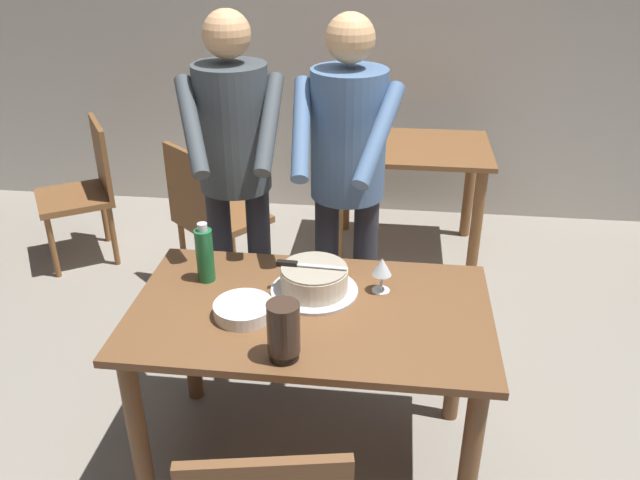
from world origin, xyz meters
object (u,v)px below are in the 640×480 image
wine_glass_near (382,268)px  person_cutting_cake (347,169)px  cake_knife (297,264)px  background_chair_1 (211,213)px  main_dining_table (311,337)px  background_chair_0 (85,187)px  water_bottle (205,254)px  background_table (409,170)px  hurricane_lamp (284,331)px  person_standing_beside (235,161)px  plate_stack (244,309)px  cake_on_platter (315,281)px

wine_glass_near → person_cutting_cake: size_ratio=0.08×
cake_knife → background_chair_1: size_ratio=0.30×
main_dining_table → background_chair_0: (-1.65, 1.59, -0.13)m
cake_knife → background_chair_0: 2.20m
water_bottle → background_table: (0.82, 1.76, -0.29)m
main_dining_table → hurricane_lamp: (-0.05, -0.30, 0.24)m
wine_glass_near → background_chair_1: (-1.01, 1.16, -0.36)m
wine_glass_near → background_chair_0: size_ratio=0.16×
cake_knife → wine_glass_near: (0.32, 0.04, -0.01)m
wine_glass_near → hurricane_lamp: bearing=-123.5°
main_dining_table → background_chair_1: bearing=120.0°
water_bottle → hurricane_lamp: size_ratio=1.19×
background_table → background_chair_1: (-1.13, -0.60, -0.09)m
cake_knife → background_chair_0: bearing=137.2°
main_dining_table → person_standing_beside: size_ratio=0.78×
person_standing_beside → main_dining_table: bearing=-56.6°
person_cutting_cake → plate_stack: bearing=-115.0°
hurricane_lamp → background_table: bearing=79.2°
cake_knife → wine_glass_near: bearing=6.3°
cake_on_platter → cake_knife: 0.10m
plate_stack → background_chair_1: bearing=110.6°
cake_on_platter → background_chair_0: 2.24m
main_dining_table → wine_glass_near: 0.38m
water_bottle → background_table: water_bottle is taller
plate_stack → person_cutting_cake: bearing=65.0°
plate_stack → person_standing_beside: 0.79m
cake_knife → plate_stack: 0.27m
cake_knife → hurricane_lamp: bearing=-87.3°
water_bottle → person_cutting_cake: bearing=40.7°
person_cutting_cake → water_bottle: bearing=-139.3°
person_standing_beside → cake_knife: bearing=-55.7°
background_chair_0 → hurricane_lamp: bearing=-49.7°
plate_stack → hurricane_lamp: size_ratio=1.05×
water_bottle → hurricane_lamp: bearing=-49.6°
cake_on_platter → wine_glass_near: (0.25, 0.04, 0.05)m
cake_on_platter → person_cutting_cake: size_ratio=0.20×
plate_stack → person_cutting_cake: (0.32, 0.68, 0.30)m
water_bottle → wine_glass_near: bearing=-0.2°
wine_glass_near → person_standing_beside: (-0.68, 0.48, 0.22)m
main_dining_table → water_bottle: size_ratio=5.38×
person_cutting_cake → background_chair_1: (-0.84, 0.71, -0.58)m
plate_stack → wine_glass_near: bearing=25.0°
plate_stack → hurricane_lamp: (0.19, -0.23, 0.08)m
water_bottle → background_table: bearing=65.1°
person_cutting_cake → background_chair_0: person_cutting_cake is taller
hurricane_lamp → person_standing_beside: (-0.37, 0.94, 0.22)m
person_cutting_cake → background_chair_0: bearing=150.4°
background_table → background_chair_0: background_chair_0 is taller
cake_on_platter → water_bottle: bearing=174.6°
person_standing_beside → background_chair_0: size_ratio=1.91×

